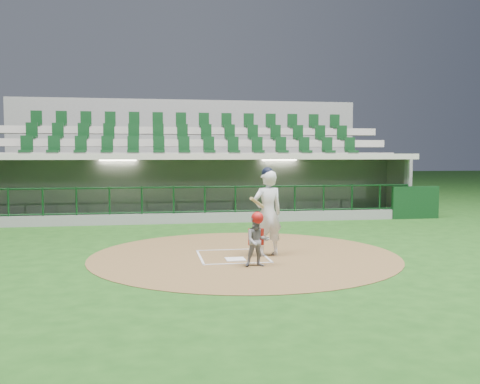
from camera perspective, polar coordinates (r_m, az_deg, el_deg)
name	(u,v)px	position (r m, az deg, el deg)	size (l,w,h in m)	color
ground	(231,254)	(12.76, -1.01, -6.68)	(120.00, 120.00, 0.00)	#184313
dirt_circle	(244,255)	(12.61, 0.48, -6.77)	(7.20, 7.20, 0.01)	brown
home_plate	(235,259)	(12.08, -0.51, -7.18)	(0.43, 0.43, 0.02)	white
batter_box_chalk	(233,256)	(12.46, -0.80, -6.85)	(1.55, 1.80, 0.01)	white
dugout_structure	(202,192)	(20.36, -4.07, 0.03)	(16.40, 3.70, 3.00)	slate
seating_deck	(193,176)	(23.40, -5.02, 1.68)	(17.00, 6.72, 5.15)	slate
batter	(267,212)	(12.42, 2.94, -2.14)	(0.95, 0.96, 2.07)	white
catcher	(257,239)	(11.27, 1.86, -5.07)	(0.53, 0.42, 1.16)	gray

